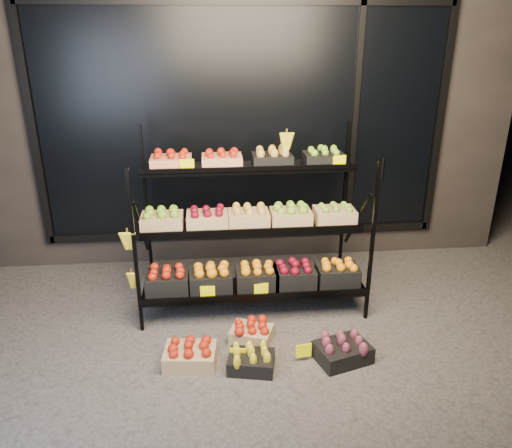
{
  "coord_description": "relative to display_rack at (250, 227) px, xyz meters",
  "views": [
    {
      "loc": [
        -0.38,
        -3.7,
        2.55
      ],
      "look_at": [
        0.03,
        0.55,
        0.84
      ],
      "focal_mm": 35.0,
      "sensor_mm": 36.0,
      "label": 1
    }
  ],
  "objects": [
    {
      "name": "tag_floor_a",
      "position": [
        -0.18,
        -1.0,
        -0.73
      ],
      "size": [
        0.13,
        0.01,
        0.12
      ],
      "primitive_type": "cube",
      "color": "#FCF300",
      "rests_on": "ground"
    },
    {
      "name": "building",
      "position": [
        0.02,
        1.99,
        0.96
      ],
      "size": [
        6.0,
        2.08,
        3.5
      ],
      "color": "#2D2826",
      "rests_on": "ground"
    },
    {
      "name": "floor_crate_midright",
      "position": [
        -0.05,
        -0.67,
        -0.7
      ],
      "size": [
        0.41,
        0.36,
        0.18
      ],
      "rotation": [
        0.0,
        0.0,
        -0.37
      ],
      "color": "tan",
      "rests_on": "ground"
    },
    {
      "name": "floor_crate_right",
      "position": [
        0.67,
        -1.01,
        -0.69
      ],
      "size": [
        0.49,
        0.42,
        0.21
      ],
      "rotation": [
        0.0,
        0.0,
        0.3
      ],
      "color": "black",
      "rests_on": "ground"
    },
    {
      "name": "floor_crate_midleft",
      "position": [
        -0.08,
        -1.06,
        -0.7
      ],
      "size": [
        0.4,
        0.33,
        0.19
      ],
      "rotation": [
        0.0,
        0.0,
        -0.21
      ],
      "color": "black",
      "rests_on": "ground"
    },
    {
      "name": "floor_crate_left",
      "position": [
        -0.57,
        -0.95,
        -0.69
      ],
      "size": [
        0.44,
        0.34,
        0.2
      ],
      "rotation": [
        0.0,
        0.0,
        -0.11
      ],
      "color": "tan",
      "rests_on": "ground"
    },
    {
      "name": "tag_floor_b",
      "position": [
        0.35,
        -1.0,
        -0.73
      ],
      "size": [
        0.13,
        0.01,
        0.12
      ],
      "primitive_type": "cube",
      "color": "#FCF300",
      "rests_on": "ground"
    },
    {
      "name": "display_rack",
      "position": [
        0.0,
        0.0,
        0.0
      ],
      "size": [
        2.18,
        1.02,
        1.74
      ],
      "color": "black",
      "rests_on": "ground"
    },
    {
      "name": "ground",
      "position": [
        0.02,
        -0.6,
        -0.79
      ],
      "size": [
        24.0,
        24.0,
        0.0
      ],
      "primitive_type": "plane",
      "color": "#514F4C",
      "rests_on": "ground"
    }
  ]
}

